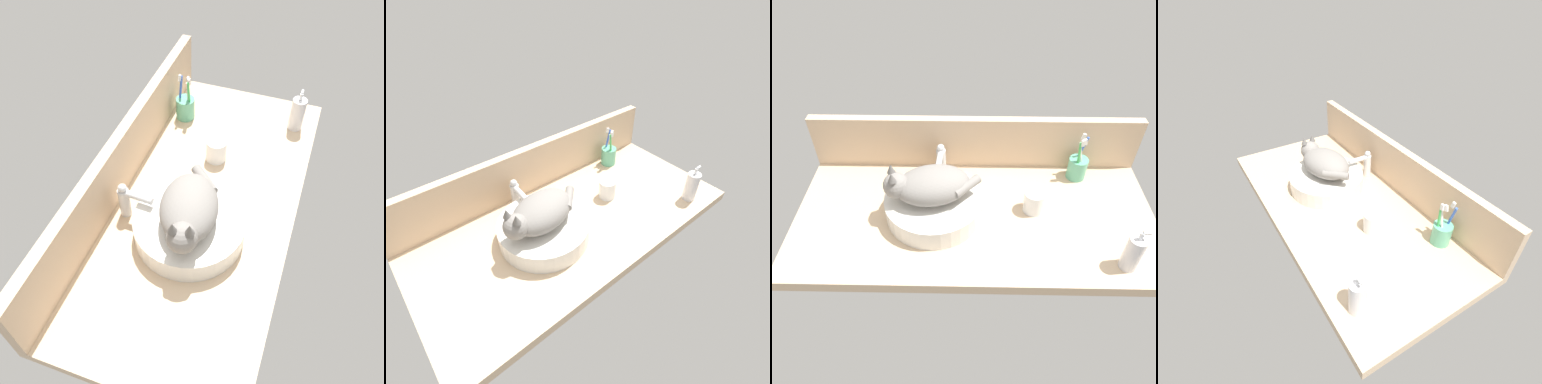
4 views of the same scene
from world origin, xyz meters
The scene contains 8 objects.
ground_plane centered at (0.00, 0.00, -2.00)cm, with size 126.32×60.00×4.00cm, color #D1B28E.
backsplash_panel centered at (0.00, 28.20, 10.53)cm, with size 126.32×3.60×21.05cm, color #CCAD8C.
sink_basin centered at (-14.16, 0.49, 3.88)cm, with size 33.92×33.92×7.75cm, color silver.
cat centered at (-15.48, 0.12, 13.51)cm, with size 32.13×21.98×14.00cm.
faucet centered at (-13.06, 20.81, 7.30)cm, with size 3.60×11.84×13.60cm.
soap_dispenser centered at (47.15, -21.65, 6.58)cm, with size 5.39×5.39×16.19cm.
toothbrush_cup centered at (39.30, 20.47, 4.84)cm, with size 7.26×7.26×18.71cm.
water_glass centered at (20.64, 2.08, 3.62)cm, with size 7.28×7.28×8.26cm.
Camera 3 is at (-2.15, -91.09, 96.58)cm, focal length 35.00 mm.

